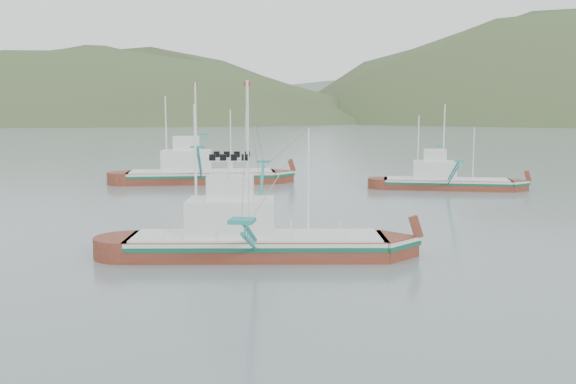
# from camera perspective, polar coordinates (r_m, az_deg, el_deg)

# --- Properties ---
(ground) EXTENTS (1200.00, 1200.00, 0.00)m
(ground) POSITION_cam_1_polar(r_m,az_deg,el_deg) (33.42, -1.51, -6.76)
(ground) COLOR slate
(ground) RESTS_ON ground
(main_boat) EXTENTS (14.69, 25.68, 10.47)m
(main_boat) POSITION_cam_1_polar(r_m,az_deg,el_deg) (35.61, -3.10, -3.01)
(main_boat) COLOR maroon
(main_boat) RESTS_ON ground
(bg_boat_right) EXTENTS (12.82, 23.14, 9.36)m
(bg_boat_right) POSITION_cam_1_polar(r_m,az_deg,el_deg) (67.78, 13.78, 1.33)
(bg_boat_right) COLOR maroon
(bg_boat_right) RESTS_ON ground
(bg_boat_left) EXTENTS (16.84, 28.92, 11.93)m
(bg_boat_left) POSITION_cam_1_polar(r_m,az_deg,el_deg) (71.84, -7.83, 2.54)
(bg_boat_left) COLOR maroon
(bg_boat_left) RESTS_ON ground
(headland_left) EXTENTS (448.00, 308.00, 210.00)m
(headland_left) POSITION_cam_1_polar(r_m,az_deg,el_deg) (433.72, -17.02, 5.95)
(headland_left) COLOR #3B4C27
(headland_left) RESTS_ON ground
(ridge_distant) EXTENTS (960.00, 400.00, 240.00)m
(ridge_distant) POSITION_cam_1_polar(r_m,az_deg,el_deg) (592.48, 10.84, 6.43)
(ridge_distant) COLOR slate
(ridge_distant) RESTS_ON ground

